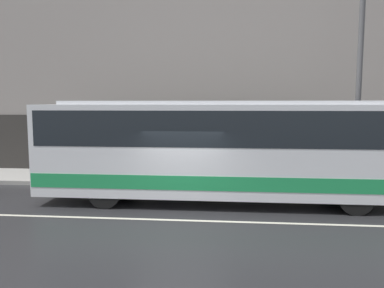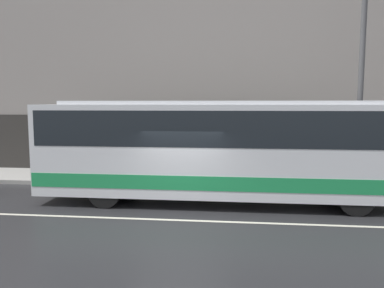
# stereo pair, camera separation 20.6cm
# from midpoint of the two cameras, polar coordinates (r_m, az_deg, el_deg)

# --- Properties ---
(ground_plane) EXTENTS (60.00, 60.00, 0.00)m
(ground_plane) POSITION_cam_midpoint_polar(r_m,az_deg,el_deg) (10.97, -1.63, -11.54)
(ground_plane) COLOR #262628
(sidewalk) EXTENTS (60.00, 2.89, 0.17)m
(sidewalk) POSITION_cam_midpoint_polar(r_m,az_deg,el_deg) (16.19, 1.04, -5.40)
(sidewalk) COLOR #A09E99
(sidewalk) RESTS_ON ground_plane
(building_facade) EXTENTS (60.00, 0.35, 12.48)m
(building_facade) POSITION_cam_midpoint_polar(r_m,az_deg,el_deg) (17.65, 1.57, 14.96)
(building_facade) COLOR gray
(building_facade) RESTS_ON ground_plane
(lane_stripe) EXTENTS (54.00, 0.14, 0.01)m
(lane_stripe) POSITION_cam_midpoint_polar(r_m,az_deg,el_deg) (10.97, -1.63, -11.52)
(lane_stripe) COLOR beige
(lane_stripe) RESTS_ON ground_plane
(transit_bus) EXTENTS (11.77, 2.58, 3.43)m
(transit_bus) POSITION_cam_midpoint_polar(r_m,az_deg,el_deg) (12.60, 4.02, -0.25)
(transit_bus) COLOR silver
(transit_bus) RESTS_ON ground_plane
(utility_pole_near) EXTENTS (0.21, 0.21, 8.27)m
(utility_pole_near) POSITION_cam_midpoint_polar(r_m,az_deg,el_deg) (15.57, 24.71, 9.18)
(utility_pole_near) COLOR #4C4C4F
(utility_pole_near) RESTS_ON sidewalk
(pedestrian_waiting) EXTENTS (0.36, 0.36, 1.56)m
(pedestrian_waiting) POSITION_cam_midpoint_polar(r_m,az_deg,el_deg) (17.08, -2.49, -2.06)
(pedestrian_waiting) COLOR #333338
(pedestrian_waiting) RESTS_ON sidewalk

